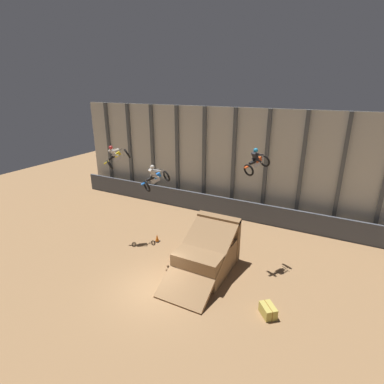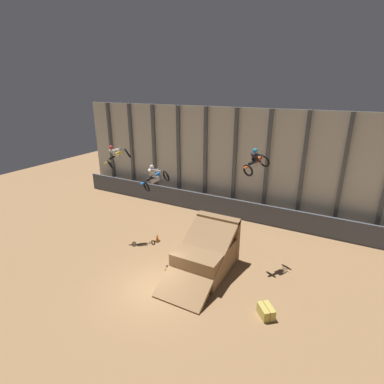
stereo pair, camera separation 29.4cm
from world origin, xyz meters
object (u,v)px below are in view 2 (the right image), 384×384
(traffic_cone_arena_edge, at_px, (157,238))
(traffic_cone_near_ramp, at_px, (208,235))
(rider_bike_left_air, at_px, (117,156))
(rider_bike_center_air, at_px, (155,178))
(dirt_ramp, at_px, (207,254))
(hay_bale_trackside, at_px, (266,311))
(rider_bike_right_air, at_px, (256,162))

(traffic_cone_arena_edge, bearing_deg, traffic_cone_near_ramp, 34.00)
(rider_bike_left_air, relative_size, rider_bike_center_air, 0.93)
(dirt_ramp, xyz_separation_m, traffic_cone_near_ramp, (-1.52, 3.41, -0.74))
(rider_bike_left_air, distance_m, rider_bike_center_air, 4.14)
(traffic_cone_arena_edge, bearing_deg, hay_bale_trackside, -21.99)
(rider_bike_left_air, relative_size, rider_bike_right_air, 0.92)
(rider_bike_right_air, height_order, hay_bale_trackside, rider_bike_right_air)
(traffic_cone_near_ramp, bearing_deg, traffic_cone_arena_edge, -146.00)
(hay_bale_trackside, bearing_deg, traffic_cone_arena_edge, 158.01)
(rider_bike_right_air, xyz_separation_m, traffic_cone_arena_edge, (-6.69, -0.67, -6.29))
(rider_bike_center_air, relative_size, hay_bale_trackside, 1.71)
(dirt_ramp, bearing_deg, hay_bale_trackside, -28.13)
(rider_bike_center_air, distance_m, traffic_cone_near_ramp, 6.77)
(rider_bike_right_air, distance_m, traffic_cone_arena_edge, 9.21)
(dirt_ramp, distance_m, traffic_cone_near_ramp, 3.81)
(dirt_ramp, bearing_deg, rider_bike_center_air, -171.89)
(rider_bike_left_air, bearing_deg, traffic_cone_near_ramp, 70.45)
(rider_bike_left_air, height_order, traffic_cone_near_ramp, rider_bike_left_air)
(rider_bike_right_air, distance_m, traffic_cone_near_ramp, 7.38)
(traffic_cone_near_ramp, height_order, hay_bale_trackside, traffic_cone_near_ramp)
(rider_bike_left_air, distance_m, rider_bike_right_air, 9.40)
(rider_bike_right_air, bearing_deg, hay_bale_trackside, -37.10)
(traffic_cone_near_ramp, xyz_separation_m, hay_bale_trackside, (5.87, -5.74, -0.00))
(hay_bale_trackside, bearing_deg, traffic_cone_near_ramp, 135.65)
(rider_bike_right_air, bearing_deg, dirt_ramp, -111.26)
(hay_bale_trackside, bearing_deg, rider_bike_left_air, 165.48)
(rider_bike_left_air, bearing_deg, rider_bike_right_air, 52.87)
(rider_bike_left_air, relative_size, traffic_cone_arena_edge, 2.93)
(rider_bike_center_air, relative_size, traffic_cone_arena_edge, 3.16)
(traffic_cone_near_ramp, height_order, traffic_cone_arena_edge, same)
(traffic_cone_arena_edge, bearing_deg, rider_bike_left_air, -166.47)
(traffic_cone_near_ramp, distance_m, hay_bale_trackside, 8.21)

